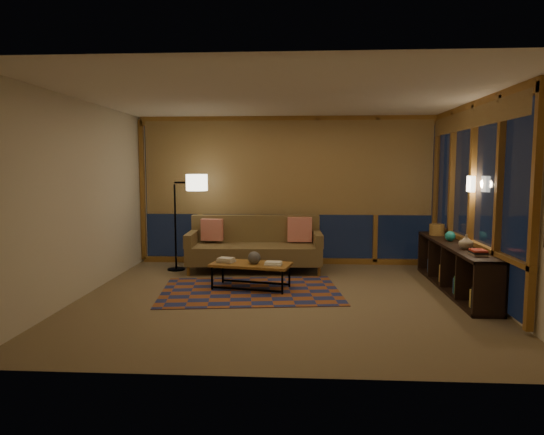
# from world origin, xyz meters

# --- Properties ---
(floor) EXTENTS (5.50, 5.00, 0.01)m
(floor) POSITION_xyz_m (0.00, 0.00, 0.00)
(floor) COLOR #8C724F
(floor) RESTS_ON ground
(ceiling) EXTENTS (5.50, 5.00, 0.01)m
(ceiling) POSITION_xyz_m (0.00, 0.00, 2.70)
(ceiling) COLOR beige
(ceiling) RESTS_ON walls
(walls) EXTENTS (5.51, 5.01, 2.70)m
(walls) POSITION_xyz_m (0.00, 0.00, 1.35)
(walls) COLOR beige
(walls) RESTS_ON floor
(window_wall_back) EXTENTS (5.30, 0.16, 2.60)m
(window_wall_back) POSITION_xyz_m (0.00, 2.43, 1.35)
(window_wall_back) COLOR #A67130
(window_wall_back) RESTS_ON walls
(window_wall_right) EXTENTS (0.16, 3.70, 2.60)m
(window_wall_right) POSITION_xyz_m (2.68, 0.60, 1.35)
(window_wall_right) COLOR #A67130
(window_wall_right) RESTS_ON walls
(wall_sconce) EXTENTS (0.12, 0.18, 0.22)m
(wall_sconce) POSITION_xyz_m (2.62, 0.45, 1.55)
(wall_sconce) COLOR #FDF3CD
(wall_sconce) RESTS_ON walls
(sofa) EXTENTS (2.30, 1.02, 0.92)m
(sofa) POSITION_xyz_m (-0.53, 1.70, 0.46)
(sofa) COLOR brown
(sofa) RESTS_ON floor
(pillow_left) EXTENTS (0.38, 0.14, 0.38)m
(pillow_left) POSITION_xyz_m (-1.28, 1.82, 0.65)
(pillow_left) COLOR red
(pillow_left) RESTS_ON sofa
(pillow_right) EXTENTS (0.43, 0.15, 0.42)m
(pillow_right) POSITION_xyz_m (0.24, 1.94, 0.67)
(pillow_right) COLOR red
(pillow_right) RESTS_ON sofa
(area_rug) EXTENTS (2.72, 1.98, 0.01)m
(area_rug) POSITION_xyz_m (-0.46, 0.35, 0.01)
(area_rug) COLOR brown
(area_rug) RESTS_ON floor
(coffee_table) EXTENTS (1.23, 0.75, 0.38)m
(coffee_table) POSITION_xyz_m (-0.47, 0.49, 0.19)
(coffee_table) COLOR #A67130
(coffee_table) RESTS_ON floor
(book_stack_a) EXTENTS (0.30, 0.26, 0.07)m
(book_stack_a) POSITION_xyz_m (-0.84, 0.55, 0.42)
(book_stack_a) COLOR beige
(book_stack_a) RESTS_ON coffee_table
(book_stack_b) EXTENTS (0.24, 0.20, 0.05)m
(book_stack_b) POSITION_xyz_m (-0.13, 0.39, 0.40)
(book_stack_b) COLOR beige
(book_stack_b) RESTS_ON coffee_table
(ceramic_pot) EXTENTS (0.21, 0.21, 0.19)m
(ceramic_pot) POSITION_xyz_m (-0.42, 0.46, 0.48)
(ceramic_pot) COLOR black
(ceramic_pot) RESTS_ON coffee_table
(floor_lamp) EXTENTS (0.56, 0.37, 1.67)m
(floor_lamp) POSITION_xyz_m (-1.91, 1.73, 0.84)
(floor_lamp) COLOR black
(floor_lamp) RESTS_ON floor
(bookshelf) EXTENTS (0.40, 2.72, 0.68)m
(bookshelf) POSITION_xyz_m (2.49, 0.60, 0.34)
(bookshelf) COLOR black
(bookshelf) RESTS_ON floor
(basket) EXTENTS (0.29, 0.29, 0.18)m
(basket) POSITION_xyz_m (2.47, 1.51, 0.77)
(basket) COLOR #A6863D
(basket) RESTS_ON bookshelf
(teal_bowl) EXTENTS (0.17, 0.17, 0.15)m
(teal_bowl) POSITION_xyz_m (2.49, 0.86, 0.76)
(teal_bowl) COLOR #1A817B
(teal_bowl) RESTS_ON bookshelf
(vase) EXTENTS (0.21, 0.21, 0.20)m
(vase) POSITION_xyz_m (2.49, 0.16, 0.78)
(vase) COLOR tan
(vase) RESTS_ON bookshelf
(shelf_book_stack) EXTENTS (0.20, 0.25, 0.06)m
(shelf_book_stack) POSITION_xyz_m (2.49, -0.30, 0.71)
(shelf_book_stack) COLOR beige
(shelf_book_stack) RESTS_ON bookshelf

